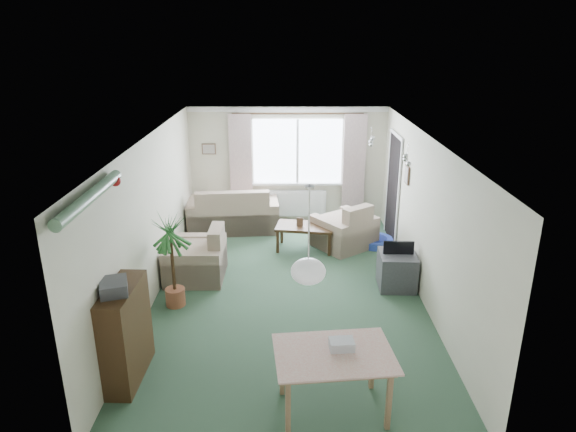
{
  "coord_description": "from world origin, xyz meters",
  "views": [
    {
      "loc": [
        -0.02,
        -7.03,
        3.77
      ],
      "look_at": [
        0.0,
        0.3,
        1.15
      ],
      "focal_mm": 32.0,
      "sensor_mm": 36.0,
      "label": 1
    }
  ],
  "objects_px": {
    "bookshelf": "(126,333)",
    "coffee_table": "(305,237)",
    "armchair_left": "(195,253)",
    "tv_cube": "(397,270)",
    "dining_table": "(333,383)",
    "armchair_corner": "(344,224)",
    "houseplant": "(172,261)",
    "sofa": "(233,208)",
    "pet_bed": "(375,241)"
  },
  "relations": [
    {
      "from": "bookshelf",
      "to": "coffee_table",
      "type": "bearing_deg",
      "value": 61.72
    },
    {
      "from": "armchair_left",
      "to": "tv_cube",
      "type": "relative_size",
      "value": 1.58
    },
    {
      "from": "tv_cube",
      "to": "dining_table",
      "type": "bearing_deg",
      "value": -111.52
    },
    {
      "from": "armchair_corner",
      "to": "tv_cube",
      "type": "bearing_deg",
      "value": 75.5
    },
    {
      "from": "bookshelf",
      "to": "houseplant",
      "type": "height_order",
      "value": "houseplant"
    },
    {
      "from": "houseplant",
      "to": "tv_cube",
      "type": "height_order",
      "value": "houseplant"
    },
    {
      "from": "armchair_left",
      "to": "dining_table",
      "type": "relative_size",
      "value": 0.87
    },
    {
      "from": "sofa",
      "to": "pet_bed",
      "type": "height_order",
      "value": "sofa"
    },
    {
      "from": "dining_table",
      "to": "pet_bed",
      "type": "xyz_separation_m",
      "value": [
        1.19,
        4.5,
        -0.28
      ]
    },
    {
      "from": "dining_table",
      "to": "houseplant",
      "type": "bearing_deg",
      "value": 133.32
    },
    {
      "from": "armchair_corner",
      "to": "armchair_left",
      "type": "bearing_deg",
      "value": -9.46
    },
    {
      "from": "armchair_corner",
      "to": "tv_cube",
      "type": "xyz_separation_m",
      "value": [
        0.66,
        -1.64,
        -0.15
      ]
    },
    {
      "from": "coffee_table",
      "to": "dining_table",
      "type": "height_order",
      "value": "dining_table"
    },
    {
      "from": "armchair_corner",
      "to": "bookshelf",
      "type": "relative_size",
      "value": 0.84
    },
    {
      "from": "bookshelf",
      "to": "tv_cube",
      "type": "relative_size",
      "value": 1.87
    },
    {
      "from": "houseplant",
      "to": "pet_bed",
      "type": "relative_size",
      "value": 2.15
    },
    {
      "from": "houseplant",
      "to": "pet_bed",
      "type": "distance_m",
      "value": 4.05
    },
    {
      "from": "dining_table",
      "to": "tv_cube",
      "type": "xyz_separation_m",
      "value": [
        1.24,
        2.82,
        -0.07
      ]
    },
    {
      "from": "sofa",
      "to": "armchair_left",
      "type": "relative_size",
      "value": 1.86
    },
    {
      "from": "armchair_corner",
      "to": "armchair_left",
      "type": "height_order",
      "value": "same"
    },
    {
      "from": "armchair_left",
      "to": "dining_table",
      "type": "height_order",
      "value": "armchair_left"
    },
    {
      "from": "houseplant",
      "to": "armchair_left",
      "type": "bearing_deg",
      "value": 80.77
    },
    {
      "from": "tv_cube",
      "to": "pet_bed",
      "type": "bearing_deg",
      "value": 93.92
    },
    {
      "from": "tv_cube",
      "to": "coffee_table",
      "type": "bearing_deg",
      "value": 135.31
    },
    {
      "from": "houseplant",
      "to": "dining_table",
      "type": "height_order",
      "value": "houseplant"
    },
    {
      "from": "armchair_left",
      "to": "tv_cube",
      "type": "bearing_deg",
      "value": 84.26
    },
    {
      "from": "houseplant",
      "to": "pet_bed",
      "type": "bearing_deg",
      "value": 34.48
    },
    {
      "from": "houseplant",
      "to": "armchair_corner",
      "type": "bearing_deg",
      "value": 39.51
    },
    {
      "from": "sofa",
      "to": "armchair_corner",
      "type": "distance_m",
      "value": 2.32
    },
    {
      "from": "coffee_table",
      "to": "bookshelf",
      "type": "bearing_deg",
      "value": -120.07
    },
    {
      "from": "armchair_left",
      "to": "bookshelf",
      "type": "xyz_separation_m",
      "value": [
        -0.34,
        -2.58,
        0.14
      ]
    },
    {
      "from": "dining_table",
      "to": "bookshelf",
      "type": "bearing_deg",
      "value": 165.83
    },
    {
      "from": "sofa",
      "to": "armchair_corner",
      "type": "relative_size",
      "value": 1.86
    },
    {
      "from": "armchair_left",
      "to": "coffee_table",
      "type": "distance_m",
      "value": 2.15
    },
    {
      "from": "sofa",
      "to": "dining_table",
      "type": "distance_m",
      "value": 5.57
    },
    {
      "from": "sofa",
      "to": "coffee_table",
      "type": "distance_m",
      "value": 1.77
    },
    {
      "from": "houseplant",
      "to": "tv_cube",
      "type": "bearing_deg",
      "value": 9.86
    },
    {
      "from": "bookshelf",
      "to": "dining_table",
      "type": "height_order",
      "value": "bookshelf"
    },
    {
      "from": "sofa",
      "to": "armchair_left",
      "type": "bearing_deg",
      "value": 74.69
    },
    {
      "from": "armchair_corner",
      "to": "houseplant",
      "type": "height_order",
      "value": "houseplant"
    },
    {
      "from": "dining_table",
      "to": "pet_bed",
      "type": "relative_size",
      "value": 1.68
    },
    {
      "from": "armchair_left",
      "to": "coffee_table",
      "type": "relative_size",
      "value": 0.93
    },
    {
      "from": "dining_table",
      "to": "tv_cube",
      "type": "distance_m",
      "value": 3.08
    },
    {
      "from": "houseplant",
      "to": "tv_cube",
      "type": "xyz_separation_m",
      "value": [
        3.35,
        0.58,
        -0.43
      ]
    },
    {
      "from": "sofa",
      "to": "dining_table",
      "type": "xyz_separation_m",
      "value": [
        1.56,
        -5.35,
        -0.1
      ]
    },
    {
      "from": "armchair_corner",
      "to": "pet_bed",
      "type": "bearing_deg",
      "value": 148.05
    },
    {
      "from": "coffee_table",
      "to": "bookshelf",
      "type": "xyz_separation_m",
      "value": [
        -2.15,
        -3.72,
        0.34
      ]
    },
    {
      "from": "armchair_corner",
      "to": "coffee_table",
      "type": "relative_size",
      "value": 0.93
    },
    {
      "from": "dining_table",
      "to": "armchair_left",
      "type": "bearing_deg",
      "value": 121.81
    },
    {
      "from": "sofa",
      "to": "pet_bed",
      "type": "bearing_deg",
      "value": 157.93
    }
  ]
}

